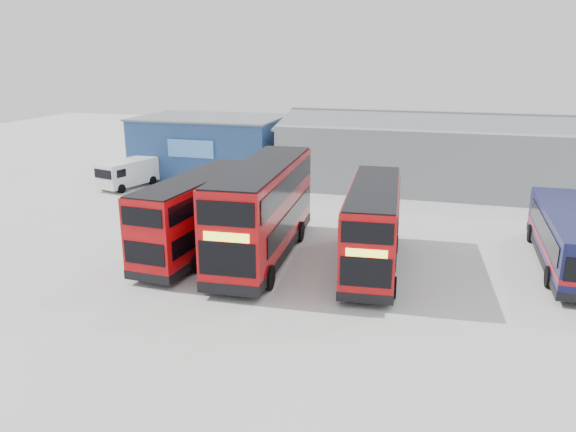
{
  "coord_description": "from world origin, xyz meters",
  "views": [
    {
      "loc": [
        5.91,
        -26.7,
        10.42
      ],
      "look_at": [
        -2.02,
        0.6,
        2.1
      ],
      "focal_mm": 35.0,
      "sensor_mm": 36.0,
      "label": 1
    }
  ],
  "objects": [
    {
      "name": "double_decker_right",
      "position": [
        2.57,
        -0.21,
        2.1
      ],
      "size": [
        3.23,
        10.15,
        4.23
      ],
      "rotation": [
        0.0,
        0.0,
        0.08
      ],
      "color": "#B30A0E",
      "rests_on": "ground"
    },
    {
      "name": "office_block",
      "position": [
        -14.0,
        17.99,
        2.58
      ],
      "size": [
        12.3,
        8.32,
        5.12
      ],
      "color": "navy",
      "rests_on": "ground"
    },
    {
      "name": "maintenance_shed",
      "position": [
        8.0,
        20.0,
        2.6
      ],
      "size": [
        30.5,
        12.0,
        5.89
      ],
      "color": "gray",
      "rests_on": "ground"
    },
    {
      "name": "double_decker_centre",
      "position": [
        -3.11,
        -0.25,
        2.48
      ],
      "size": [
        3.56,
        11.92,
        4.98
      ],
      "rotation": [
        0.0,
        0.0,
        0.06
      ],
      "color": "#B30A0E",
      "rests_on": "ground"
    },
    {
      "name": "panel_van",
      "position": [
        -18.57,
        11.79,
        1.22
      ],
      "size": [
        3.18,
        5.32,
        2.18
      ],
      "rotation": [
        0.0,
        0.0,
        -0.26
      ],
      "color": "silver",
      "rests_on": "ground"
    },
    {
      "name": "single_decker_blue",
      "position": [
        11.92,
        2.62,
        1.43
      ],
      "size": [
        2.64,
        10.66,
        2.88
      ],
      "rotation": [
        0.0,
        0.0,
        3.15
      ],
      "color": "#0D163D",
      "rests_on": "ground"
    },
    {
      "name": "double_decker_left",
      "position": [
        -6.61,
        -0.73,
        2.11
      ],
      "size": [
        3.05,
        10.13,
        4.23
      ],
      "rotation": [
        0.0,
        0.0,
        3.08
      ],
      "color": "#B30A0E",
      "rests_on": "ground"
    },
    {
      "name": "ground_plane",
      "position": [
        0.0,
        0.0,
        0.0
      ],
      "size": [
        120.0,
        120.0,
        0.0
      ],
      "primitive_type": "plane",
      "color": "#ADADA7",
      "rests_on": "ground"
    }
  ]
}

